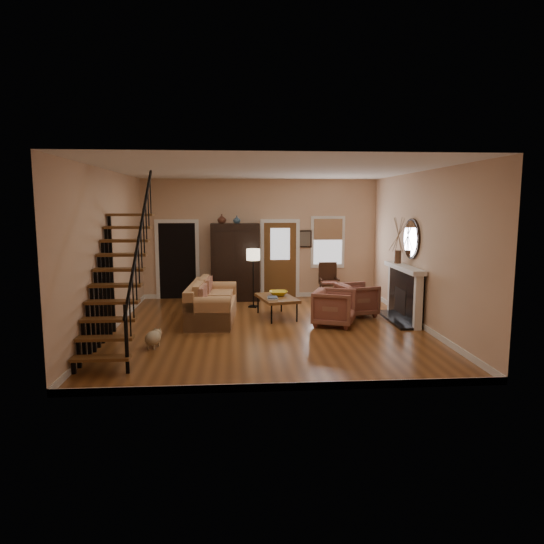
{
  "coord_description": "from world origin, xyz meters",
  "views": [
    {
      "loc": [
        -0.66,
        -9.99,
        2.6
      ],
      "look_at": [
        0.1,
        0.4,
        1.15
      ],
      "focal_mm": 32.0,
      "sensor_mm": 36.0,
      "label": 1
    }
  ],
  "objects": [
    {
      "name": "books",
      "position": [
        0.13,
        0.7,
        0.52
      ],
      "size": [
        0.23,
        0.32,
        0.06
      ],
      "primitive_type": null,
      "color": "beige",
      "rests_on": "coffee_table"
    },
    {
      "name": "floor_lamp",
      "position": [
        -0.25,
        2.17,
        0.75
      ],
      "size": [
        0.44,
        0.44,
        1.49
      ],
      "primitive_type": null,
      "rotation": [
        0.0,
        0.0,
        -0.38
      ],
      "color": "black",
      "rests_on": "ground"
    },
    {
      "name": "dog",
      "position": [
        -2.2,
        -1.27,
        0.16
      ],
      "size": [
        0.36,
        0.5,
        0.33
      ],
      "primitive_type": null,
      "rotation": [
        0.0,
        0.0,
        -0.21
      ],
      "color": "tan",
      "rests_on": "ground"
    },
    {
      "name": "fireplace",
      "position": [
        3.13,
        0.5,
        0.74
      ],
      "size": [
        0.33,
        1.95,
        2.3
      ],
      "color": "black",
      "rests_on": "ground"
    },
    {
      "name": "bowl",
      "position": [
        0.3,
        1.15,
        0.54
      ],
      "size": [
        0.43,
        0.43,
        0.11
      ],
      "primitive_type": "imported",
      "color": "gold",
      "rests_on": "coffee_table"
    },
    {
      "name": "staircase",
      "position": [
        -2.78,
        -1.3,
        1.6
      ],
      "size": [
        0.94,
        2.8,
        3.2
      ],
      "primitive_type": null,
      "color": "brown",
      "rests_on": "ground"
    },
    {
      "name": "armchair_right",
      "position": [
        2.15,
        1.04,
        0.38
      ],
      "size": [
        1.0,
        0.98,
        0.77
      ],
      "primitive_type": "imported",
      "rotation": [
        0.0,
        0.0,
        1.78
      ],
      "color": "maroon",
      "rests_on": "ground"
    },
    {
      "name": "coffee_table",
      "position": [
        0.25,
        1.0,
        0.24
      ],
      "size": [
        1.01,
        1.41,
        0.49
      ],
      "primitive_type": null,
      "rotation": [
        0.0,
        0.0,
        0.23
      ],
      "color": "brown",
      "rests_on": "ground"
    },
    {
      "name": "vase_a",
      "position": [
        -1.05,
        3.05,
        2.22
      ],
      "size": [
        0.24,
        0.24,
        0.25
      ],
      "primitive_type": "imported",
      "color": "#4C2619",
      "rests_on": "armoire"
    },
    {
      "name": "armoire",
      "position": [
        -0.7,
        3.15,
        1.05
      ],
      "size": [
        1.3,
        0.6,
        2.1
      ],
      "primitive_type": null,
      "color": "black",
      "rests_on": "ground"
    },
    {
      "name": "side_chair",
      "position": [
        1.85,
        2.95,
        0.51
      ],
      "size": [
        0.54,
        0.54,
        1.02
      ],
      "primitive_type": null,
      "color": "#321C10",
      "rests_on": "ground"
    },
    {
      "name": "vase_b",
      "position": [
        -0.65,
        3.05,
        2.21
      ],
      "size": [
        0.2,
        0.2,
        0.21
      ],
      "primitive_type": "imported",
      "color": "#334C60",
      "rests_on": "armoire"
    },
    {
      "name": "room",
      "position": [
        -0.41,
        1.76,
        1.51
      ],
      "size": [
        7.0,
        7.33,
        3.3
      ],
      "color": "brown",
      "rests_on": "ground"
    },
    {
      "name": "armchair_left",
      "position": [
        1.43,
        0.15,
        0.39
      ],
      "size": [
        1.1,
        1.09,
        0.78
      ],
      "primitive_type": "imported",
      "rotation": [
        0.0,
        0.0,
        1.2
      ],
      "color": "maroon",
      "rests_on": "ground"
    },
    {
      "name": "sofa",
      "position": [
        -1.22,
        0.79,
        0.42
      ],
      "size": [
        1.09,
        2.29,
        0.84
      ],
      "primitive_type": null,
      "rotation": [
        0.0,
        0.0,
        -0.06
      ],
      "color": "#B38151",
      "rests_on": "ground"
    }
  ]
}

